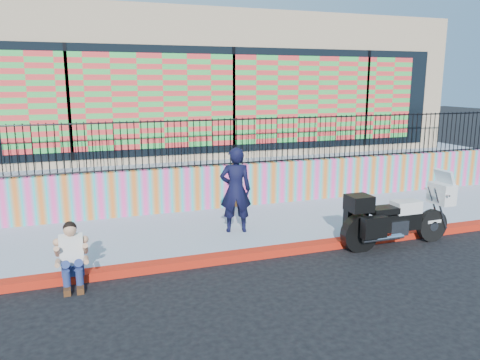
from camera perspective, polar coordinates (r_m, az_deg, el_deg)
name	(u,v)px	position (r m, az deg, el deg)	size (l,w,h in m)	color
ground	(299,252)	(9.58, 7.27, -8.65)	(90.00, 90.00, 0.00)	black
red_curb	(300,248)	(9.55, 7.28, -8.23)	(16.00, 0.30, 0.15)	#AA250C
sidewalk	(268,225)	(10.97, 3.42, -5.47)	(16.00, 3.00, 0.15)	#8C94A9
mural_wall	(245,185)	(12.25, 0.56, -0.58)	(16.00, 0.20, 1.10)	#FF439A
metal_fence	(245,141)	(12.06, 0.57, 4.77)	(15.80, 0.04, 1.20)	black
elevated_platform	(197,158)	(17.07, -5.29, 2.68)	(16.00, 10.00, 1.25)	#8C94A9
storefront_building	(197,85)	(16.64, -5.28, 11.52)	(14.00, 8.06, 4.00)	tan
police_motorcycle	(396,216)	(10.13, 18.45, -4.18)	(2.48, 0.82, 1.54)	black
police_officer	(236,190)	(10.01, -0.54, -1.22)	(0.67, 0.44, 1.85)	black
seated_man	(72,261)	(8.30, -19.78, -9.27)	(0.54, 0.71, 1.06)	navy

